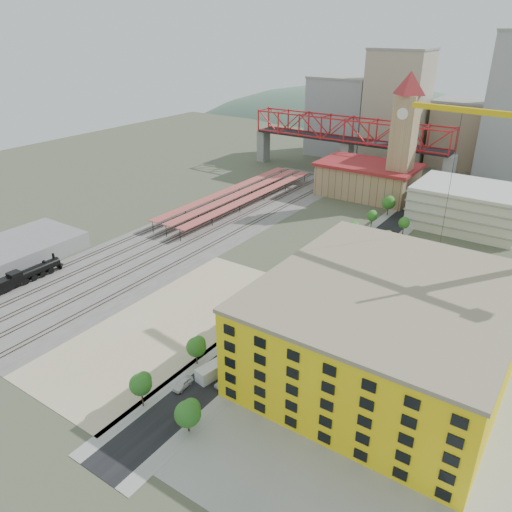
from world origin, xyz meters
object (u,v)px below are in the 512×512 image
Objects in this scene: locomotive at (27,275)px; site_trailer_a at (219,367)px; car_0 at (183,384)px; site_trailer_b at (243,348)px; site_trailer_d at (307,294)px; construction_building at (386,328)px; clock_tower at (405,127)px; site_trailer_c at (274,322)px.

locomotive reaches higher than site_trailer_a.
site_trailer_b is at bearing 75.39° from car_0.
site_trailer_d is at bearing 100.49° from site_trailer_a.
construction_building is 33.63m from site_trailer_a.
construction_building is at bearing 47.74° from site_trailer_a.
site_trailer_a is (8.00, -119.76, -27.31)m from clock_tower.
site_trailer_d is 43.22m from car_0.
car_0 is (5.00, -127.07, -27.90)m from clock_tower.
construction_building reaches higher than site_trailer_b.
site_trailer_a reaches higher than car_0.
car_0 is at bearing -136.97° from construction_building.
clock_tower is 103.66m from site_trailer_c.
construction_building reaches higher than site_trailer_c.
site_trailer_a is 35.81m from site_trailer_d.
site_trailer_c is at bearing 15.99° from locomotive.
site_trailer_b is (8.00, -111.70, -27.42)m from clock_tower.
site_trailer_b is 1.99× the size of car_0.
construction_building is at bearing 39.47° from car_0.
clock_tower reaches higher than site_trailer_d.
clock_tower is 115.29m from site_trailer_b.
site_trailer_d is at bearing 148.33° from construction_building.
site_trailer_d is at bearing 99.36° from site_trailer_b.
locomotive is 74.54m from site_trailer_d.
site_trailer_b is at bearing -85.90° from clock_tower.
site_trailer_b is at bearing -79.01° from site_trailer_c.
clock_tower is 11.09× the size of car_0.
site_trailer_a is 1.05× the size of site_trailer_d.
site_trailer_d is at bearing 27.69° from locomotive.
locomotive is at bearing -169.88° from site_trailer_d.
locomotive is 66.01m from site_trailer_a.
site_trailer_d is at bearing 82.46° from car_0.
site_trailer_c is (0.00, 12.01, 0.13)m from site_trailer_b.
locomotive reaches higher than site_trailer_b.
site_trailer_b is (-26.00, -11.70, -8.13)m from construction_building.
construction_building is 4.93× the size of site_trailer_c.
site_trailer_c reaches higher than site_trailer_a.
site_trailer_b is at bearing 5.97° from locomotive.
site_trailer_b reaches higher than car_0.
site_trailer_c reaches higher than site_trailer_d.
site_trailer_b is 0.96× the size of site_trailer_d.
site_trailer_a is at bearing -142.76° from construction_building.
site_trailer_c is (8.00, -99.69, -27.29)m from clock_tower.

